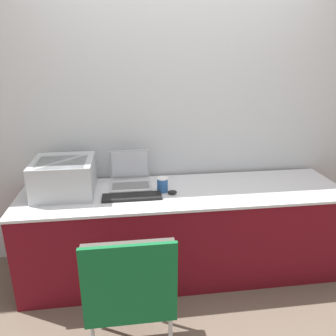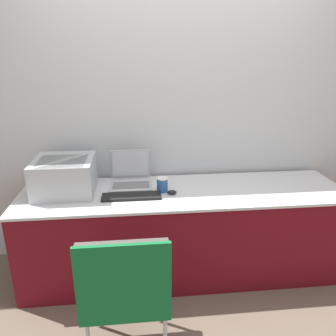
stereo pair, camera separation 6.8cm
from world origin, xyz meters
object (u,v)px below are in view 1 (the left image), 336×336
Objects in this scene: coffee_cup at (162,185)px; chair at (130,288)px; printer at (64,176)px; mouse at (172,192)px; laptop_left at (130,178)px; external_keyboard at (132,197)px.

chair is (-0.28, -0.89, -0.22)m from coffee_cup.
printer reaches higher than mouse.
laptop_left reaches higher than external_keyboard.
printer is 0.49× the size of chair.
chair is at bearing -92.83° from external_keyboard.
printer reaches higher than chair.
external_keyboard is 0.26m from coffee_cup.
chair is at bearing -91.93° from laptop_left.
printer is 1.10m from chair.
laptop_left is at bearing 88.07° from chair.
mouse is (0.31, -0.25, -0.04)m from laptop_left.
external_keyboard is at bearing 87.17° from chair.
coffee_cup is at bearing 133.80° from mouse.
mouse is at bearing -38.69° from laptop_left.
external_keyboard is 0.81m from chair.
laptop_left is at bearing 141.31° from mouse.
external_keyboard is 0.31m from mouse.
coffee_cup is at bearing -36.28° from laptop_left.
printer is at bearing 162.60° from external_keyboard.
chair is at bearing -64.01° from printer.
coffee_cup is at bearing 72.57° from chair.
printer reaches higher than coffee_cup.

